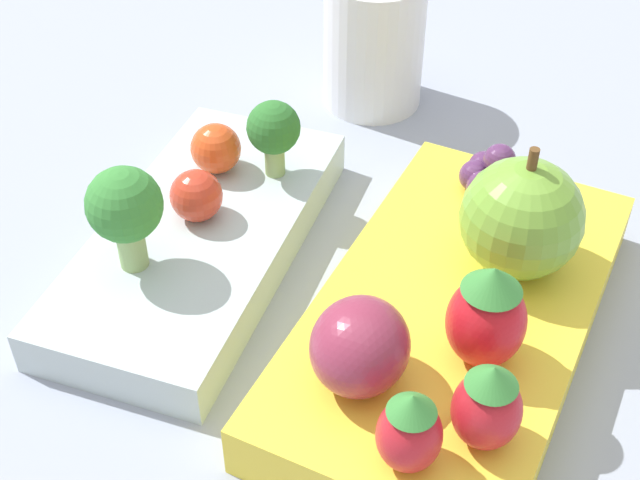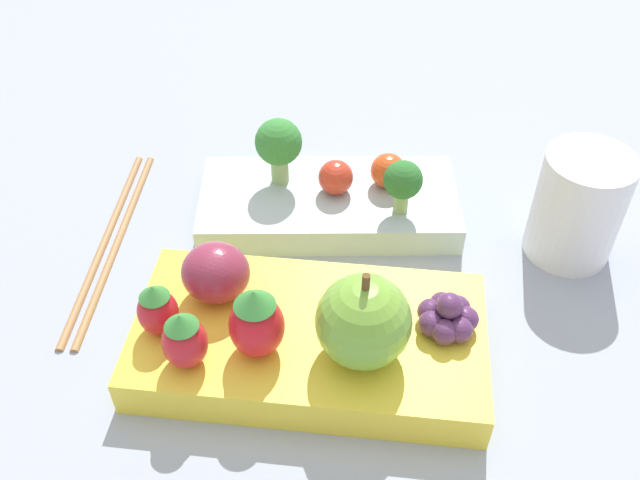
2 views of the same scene
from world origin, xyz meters
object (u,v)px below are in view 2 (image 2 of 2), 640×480
at_px(bento_box_fruit, 310,340).
at_px(broccoli_floret_1, 403,182).
at_px(broccoli_floret_0, 279,144).
at_px(grape_cluster, 447,317).
at_px(apple, 363,321).
at_px(strawberry_2, 157,309).
at_px(cherry_tomato_0, 388,171).
at_px(strawberry_1, 184,340).
at_px(cherry_tomato_1, 336,177).
at_px(strawberry_0, 256,322).
at_px(chopsticks_pair, 111,239).
at_px(plum, 216,273).
at_px(drinking_cup, 578,206).
at_px(bento_box_savoury, 329,204).

bearing_deg(bento_box_fruit, broccoli_floret_1, 63.39).
distance_m(broccoli_floret_0, grape_cluster, 0.19).
distance_m(apple, grape_cluster, 0.06).
bearing_deg(strawberry_2, cherry_tomato_0, 47.86).
bearing_deg(strawberry_2, strawberry_1, -47.63).
relative_size(cherry_tomato_1, strawberry_0, 0.52).
distance_m(strawberry_1, chopsticks_pair, 0.16).
bearing_deg(apple, strawberry_1, -172.97).
distance_m(broccoli_floret_0, plum, 0.13).
bearing_deg(plum, chopsticks_pair, 143.16).
distance_m(broccoli_floret_0, strawberry_0, 0.17).
bearing_deg(apple, grape_cluster, 23.28).
relative_size(cherry_tomato_1, strawberry_2, 0.70).
xyz_separation_m(broccoli_floret_1, plum, (-0.12, -0.10, -0.00)).
xyz_separation_m(cherry_tomato_1, drinking_cup, (0.18, -0.03, 0.01)).
bearing_deg(broccoli_floret_1, bento_box_fruit, -116.61).
relative_size(apple, strawberry_2, 1.73).
bearing_deg(plum, broccoli_floret_0, 77.54).
xyz_separation_m(cherry_tomato_1, strawberry_1, (-0.08, -0.17, 0.01)).
xyz_separation_m(apple, plum, (-0.09, 0.04, -0.01)).
xyz_separation_m(cherry_tomato_0, drinking_cup, (0.14, -0.04, 0.01)).
height_order(apple, plum, apple).
bearing_deg(strawberry_0, drinking_cup, 30.96).
height_order(plum, drinking_cup, drinking_cup).
distance_m(bento_box_savoury, strawberry_2, 0.18).
bearing_deg(apple, plum, 155.89).
relative_size(bento_box_fruit, drinking_cup, 2.72).
bearing_deg(strawberry_0, plum, 126.24).
height_order(bento_box_savoury, drinking_cup, drinking_cup).
bearing_deg(apple, chopsticks_pair, 149.00).
bearing_deg(cherry_tomato_1, plum, -121.80).
bearing_deg(strawberry_0, broccoli_floret_1, 57.17).
bearing_deg(bento_box_fruit, chopsticks_pair, 148.54).
bearing_deg(cherry_tomato_1, bento_box_fruit, -94.34).
bearing_deg(cherry_tomato_1, grape_cluster, -61.12).
relative_size(bento_box_fruit, strawberry_0, 4.45).
xyz_separation_m(broccoli_floret_1, grape_cluster, (0.03, -0.12, -0.01)).
bearing_deg(strawberry_1, strawberry_0, 15.99).
relative_size(bento_box_savoury, strawberry_1, 4.90).
height_order(broccoli_floret_0, grape_cluster, broccoli_floret_0).
height_order(bento_box_savoury, strawberry_2, strawberry_2).
bearing_deg(strawberry_2, plum, 45.69).
relative_size(bento_box_savoury, strawberry_2, 5.28).
bearing_deg(broccoli_floret_1, bento_box_savoury, 161.79).
xyz_separation_m(bento_box_savoury, broccoli_floret_1, (0.05, -0.02, 0.04)).
distance_m(strawberry_1, grape_cluster, 0.16).
bearing_deg(broccoli_floret_1, grape_cluster, -77.56).
xyz_separation_m(cherry_tomato_0, strawberry_0, (-0.08, -0.17, 0.02)).
xyz_separation_m(bento_box_savoury, strawberry_1, (-0.08, -0.17, 0.04)).
distance_m(cherry_tomato_0, apple, 0.17).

